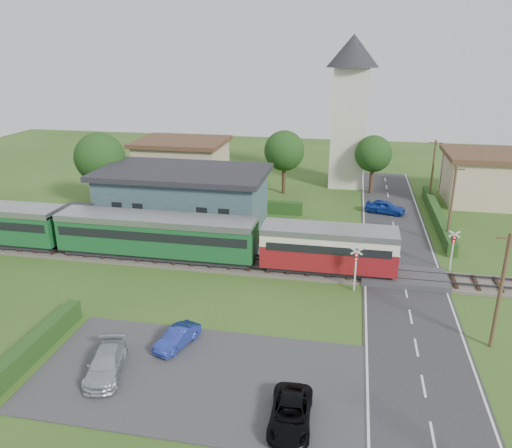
% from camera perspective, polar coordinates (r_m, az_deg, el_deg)
% --- Properties ---
extents(ground, '(120.00, 120.00, 0.00)m').
position_cam_1_polar(ground, '(37.10, 1.15, -6.42)').
color(ground, '#2D4C19').
extents(railway_track, '(76.00, 3.20, 0.49)m').
position_cam_1_polar(railway_track, '(38.84, 1.67, -5.00)').
color(railway_track, '#4C443D').
rests_on(railway_track, ground).
extents(road, '(6.00, 70.00, 0.05)m').
position_cam_1_polar(road, '(36.90, 16.76, -7.44)').
color(road, '#28282B').
rests_on(road, ground).
extents(car_park, '(17.00, 9.00, 0.08)m').
position_cam_1_polar(car_park, '(27.41, -6.67, -16.97)').
color(car_park, '#333335').
rests_on(car_park, ground).
extents(crossing_deck, '(6.20, 3.40, 0.45)m').
position_cam_1_polar(crossing_deck, '(38.61, 16.55, -5.84)').
color(crossing_deck, '#333335').
rests_on(crossing_deck, ground).
extents(platform, '(30.00, 3.00, 0.45)m').
position_cam_1_polar(platform, '(44.18, -10.53, -2.03)').
color(platform, gray).
rests_on(platform, ground).
extents(equipment_hut, '(2.30, 2.30, 2.55)m').
position_cam_1_polar(equipment_hut, '(47.11, -19.75, 0.48)').
color(equipment_hut, beige).
rests_on(equipment_hut, platform).
extents(station_building, '(16.00, 9.00, 5.30)m').
position_cam_1_polar(station_building, '(48.50, -8.25, 3.17)').
color(station_building, '#344E57').
rests_on(station_building, ground).
extents(train, '(43.20, 2.90, 3.40)m').
position_cam_1_polar(train, '(41.72, -15.35, -0.86)').
color(train, '#232328').
rests_on(train, ground).
extents(church_tower, '(6.00, 6.00, 17.60)m').
position_cam_1_polar(church_tower, '(61.12, 10.73, 13.66)').
color(church_tower, beige).
rests_on(church_tower, ground).
extents(house_west, '(10.80, 8.80, 5.50)m').
position_cam_1_polar(house_west, '(62.88, -8.43, 7.08)').
color(house_west, tan).
rests_on(house_west, ground).
extents(house_east, '(8.80, 8.80, 5.50)m').
position_cam_1_polar(house_east, '(60.13, 24.66, 4.90)').
color(house_east, tan).
rests_on(house_east, ground).
extents(hedge_carpark, '(0.80, 9.00, 1.20)m').
position_cam_1_polar(hedge_carpark, '(30.99, -24.16, -12.77)').
color(hedge_carpark, '#193814').
rests_on(hedge_carpark, ground).
extents(hedge_roadside, '(0.80, 18.00, 1.20)m').
position_cam_1_polar(hedge_roadside, '(51.99, 19.98, 0.88)').
color(hedge_roadside, '#193814').
rests_on(hedge_roadside, ground).
extents(hedge_station, '(22.00, 0.80, 1.30)m').
position_cam_1_polar(hedge_station, '(53.17, -6.57, 2.43)').
color(hedge_station, '#193814').
rests_on(hedge_station, ground).
extents(tree_a, '(5.20, 5.20, 8.00)m').
position_cam_1_polar(tree_a, '(54.51, -17.41, 7.23)').
color(tree_a, '#332316').
rests_on(tree_a, ground).
extents(tree_b, '(4.60, 4.60, 7.34)m').
position_cam_1_polar(tree_b, '(57.47, 3.24, 8.34)').
color(tree_b, '#332316').
rests_on(tree_b, ground).
extents(tree_c, '(4.20, 4.20, 6.78)m').
position_cam_1_polar(tree_c, '(59.02, 13.26, 7.79)').
color(tree_c, '#332316').
rests_on(tree_c, ground).
extents(utility_pole_b, '(1.40, 0.22, 7.00)m').
position_cam_1_polar(utility_pole_b, '(30.87, 26.16, -6.80)').
color(utility_pole_b, '#473321').
rests_on(utility_pole_b, ground).
extents(utility_pole_c, '(1.40, 0.22, 7.00)m').
position_cam_1_polar(utility_pole_c, '(45.46, 21.44, 2.08)').
color(utility_pole_c, '#473321').
rests_on(utility_pole_c, ground).
extents(utility_pole_d, '(1.40, 0.22, 7.00)m').
position_cam_1_polar(utility_pole_d, '(56.91, 19.52, 5.68)').
color(utility_pole_d, '#473321').
rests_on(utility_pole_d, ground).
extents(crossing_signal_near, '(0.84, 0.28, 3.28)m').
position_cam_1_polar(crossing_signal_near, '(35.39, 11.35, -4.36)').
color(crossing_signal_near, silver).
rests_on(crossing_signal_near, ground).
extents(crossing_signal_far, '(0.84, 0.28, 3.28)m').
position_cam_1_polar(crossing_signal_far, '(40.60, 21.60, -2.21)').
color(crossing_signal_far, silver).
rests_on(crossing_signal_far, ground).
extents(streetlamp_west, '(0.30, 0.30, 5.15)m').
position_cam_1_polar(streetlamp_west, '(61.10, -16.24, 6.37)').
color(streetlamp_west, '#3F3F47').
rests_on(streetlamp_west, ground).
extents(streetlamp_east, '(0.30, 0.30, 5.15)m').
position_cam_1_polar(streetlamp_east, '(62.13, 20.52, 6.12)').
color(streetlamp_east, '#3F3F47').
rests_on(streetlamp_east, ground).
extents(car_on_road, '(4.26, 2.57, 1.36)m').
position_cam_1_polar(car_on_road, '(52.87, 14.57, 1.90)').
color(car_on_road, '#133396').
rests_on(car_on_road, road).
extents(car_park_blue, '(2.11, 3.41, 1.06)m').
position_cam_1_polar(car_park_blue, '(29.59, -8.99, -12.69)').
color(car_park_blue, navy).
rests_on(car_park_blue, car_park).
extents(car_park_silver, '(2.65, 4.44, 1.20)m').
position_cam_1_polar(car_park_silver, '(28.18, -16.79, -15.04)').
color(car_park_silver, '#A1A8B3').
rests_on(car_park_silver, car_park).
extents(car_park_dark, '(2.02, 4.10, 1.12)m').
position_cam_1_polar(car_park_dark, '(24.22, 3.97, -20.81)').
color(car_park_dark, black).
rests_on(car_park_dark, car_park).
extents(pedestrian_near, '(0.64, 0.51, 1.52)m').
position_cam_1_polar(pedestrian_near, '(41.46, 0.43, -1.69)').
color(pedestrian_near, gray).
rests_on(pedestrian_near, platform).
extents(pedestrian_far, '(0.76, 0.89, 1.60)m').
position_cam_1_polar(pedestrian_far, '(45.42, -15.16, -0.40)').
color(pedestrian_far, gray).
rests_on(pedestrian_far, platform).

